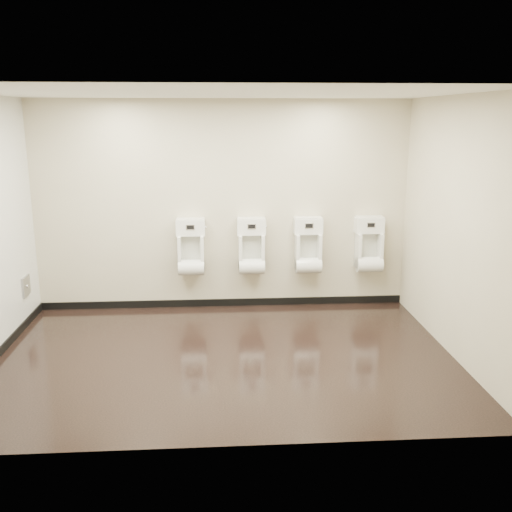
{
  "coord_description": "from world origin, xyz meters",
  "views": [
    {
      "loc": [
        -0.06,
        -5.83,
        2.58
      ],
      "look_at": [
        0.37,
        0.55,
        1.0
      ],
      "focal_mm": 40.0,
      "sensor_mm": 36.0,
      "label": 1
    }
  ],
  "objects": [
    {
      "name": "urinal_2",
      "position": [
        1.15,
        1.62,
        0.82
      ],
      "size": [
        0.39,
        0.3,
        0.73
      ],
      "color": "silver",
      "rests_on": "back_wall"
    },
    {
      "name": "ground",
      "position": [
        0.0,
        0.0,
        0.0
      ],
      "size": [
        5.0,
        3.5,
        0.0
      ],
      "primitive_type": "cube",
      "color": "black",
      "rests_on": "ground"
    },
    {
      "name": "right_wall",
      "position": [
        2.5,
        0.0,
        1.4
      ],
      "size": [
        0.02,
        3.5,
        2.8
      ],
      "primitive_type": "cube",
      "color": "beige",
      "rests_on": "ground"
    },
    {
      "name": "urinal_3",
      "position": [
        1.99,
        1.62,
        0.82
      ],
      "size": [
        0.39,
        0.3,
        0.73
      ],
      "color": "silver",
      "rests_on": "back_wall"
    },
    {
      "name": "back_wall",
      "position": [
        0.0,
        1.75,
        1.4
      ],
      "size": [
        5.0,
        0.02,
        2.8
      ],
      "primitive_type": "cube",
      "color": "beige",
      "rests_on": "ground"
    },
    {
      "name": "urinal_1",
      "position": [
        0.38,
        1.62,
        0.82
      ],
      "size": [
        0.39,
        0.3,
        0.73
      ],
      "color": "silver",
      "rests_on": "back_wall"
    },
    {
      "name": "ceiling",
      "position": [
        0.0,
        0.0,
        2.8
      ],
      "size": [
        5.0,
        3.5,
        0.0
      ],
      "primitive_type": "cube",
      "color": "silver"
    },
    {
      "name": "urinal_0",
      "position": [
        -0.43,
        1.62,
        0.82
      ],
      "size": [
        0.39,
        0.3,
        0.73
      ],
      "color": "silver",
      "rests_on": "back_wall"
    },
    {
      "name": "access_panel",
      "position": [
        -2.48,
        1.2,
        0.5
      ],
      "size": [
        0.04,
        0.25,
        0.25
      ],
      "color": "#9E9EA3",
      "rests_on": "left_wall"
    },
    {
      "name": "front_wall",
      "position": [
        0.0,
        -1.75,
        1.4
      ],
      "size": [
        5.0,
        0.02,
        2.8
      ],
      "primitive_type": "cube",
      "color": "beige",
      "rests_on": "ground"
    },
    {
      "name": "skirting_back",
      "position": [
        0.0,
        1.74,
        0.05
      ],
      "size": [
        5.0,
        0.02,
        0.1
      ],
      "primitive_type": "cube",
      "color": "black",
      "rests_on": "ground"
    }
  ]
}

